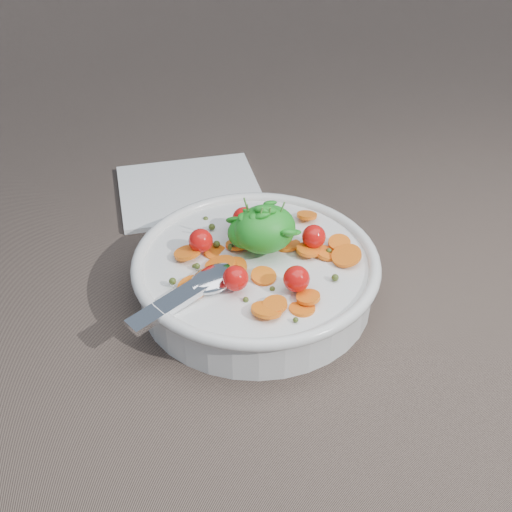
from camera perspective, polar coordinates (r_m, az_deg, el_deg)
name	(u,v)px	position (r m, az deg, el deg)	size (l,w,h in m)	color
ground	(286,300)	(0.64, 2.68, -3.93)	(6.00, 6.00, 0.00)	brown
bowl	(256,273)	(0.63, -0.01, -1.55)	(0.26, 0.24, 0.10)	silver
napkin	(190,190)	(0.81, -5.92, 5.83)	(0.17, 0.15, 0.01)	white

